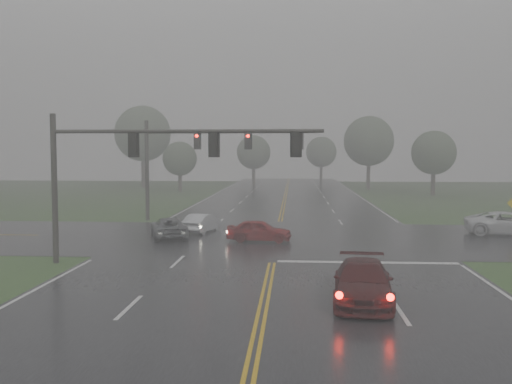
# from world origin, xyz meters

# --- Properties ---
(ground) EXTENTS (180.00, 180.00, 0.00)m
(ground) POSITION_xyz_m (0.00, 0.00, 0.00)
(ground) COLOR #2F4D21
(ground) RESTS_ON ground
(main_road) EXTENTS (18.00, 160.00, 0.02)m
(main_road) POSITION_xyz_m (0.00, 20.00, 0.00)
(main_road) COLOR black
(main_road) RESTS_ON ground
(cross_street) EXTENTS (120.00, 14.00, 0.02)m
(cross_street) POSITION_xyz_m (0.00, 22.00, 0.00)
(cross_street) COLOR black
(cross_street) RESTS_ON ground
(stop_bar) EXTENTS (8.50, 0.50, 0.01)m
(stop_bar) POSITION_xyz_m (4.50, 14.40, 0.00)
(stop_bar) COLOR beige
(stop_bar) RESTS_ON ground
(sedan_maroon) EXTENTS (2.45, 5.06, 1.42)m
(sedan_maroon) POSITION_xyz_m (3.41, 7.14, 0.00)
(sedan_maroon) COLOR #380A0B
(sedan_maroon) RESTS_ON ground
(sedan_red) EXTENTS (3.87, 1.76, 1.29)m
(sedan_red) POSITION_xyz_m (-0.99, 20.45, 0.00)
(sedan_red) COLOR maroon
(sedan_red) RESTS_ON ground
(sedan_silver) EXTENTS (2.15, 3.91, 1.22)m
(sedan_silver) POSITION_xyz_m (-4.96, 24.02, 0.00)
(sedan_silver) COLOR silver
(sedan_silver) RESTS_ON ground
(car_grey) EXTENTS (3.23, 4.81, 1.23)m
(car_grey) POSITION_xyz_m (-6.61, 21.65, 0.00)
(car_grey) COLOR #515458
(car_grey) RESTS_ON ground
(pickup_white) EXTENTS (5.58, 3.23, 1.46)m
(pickup_white) POSITION_xyz_m (14.51, 24.06, 0.00)
(pickup_white) COLOR silver
(pickup_white) RESTS_ON ground
(signal_gantry_near) EXTENTS (12.70, 0.31, 7.02)m
(signal_gantry_near) POSITION_xyz_m (-6.30, 13.47, 4.93)
(signal_gantry_near) COLOR black
(signal_gantry_near) RESTS_ON ground
(signal_gantry_far) EXTENTS (13.08, 0.39, 7.64)m
(signal_gantry_far) POSITION_xyz_m (-6.20, 30.39, 5.35)
(signal_gantry_far) COLOR black
(signal_gantry_far) RESTS_ON ground
(tree_nw_a) EXTENTS (4.53, 4.53, 6.65)m
(tree_nw_a) POSITION_xyz_m (-14.08, 62.11, 4.37)
(tree_nw_a) COLOR #312720
(tree_nw_a) RESTS_ON ground
(tree_ne_a) EXTENTS (7.01, 7.01, 10.30)m
(tree_ne_a) POSITION_xyz_m (11.48, 68.55, 6.78)
(tree_ne_a) COLOR #312720
(tree_ne_a) RESTS_ON ground
(tree_n_mid) EXTENTS (5.38, 5.38, 7.91)m
(tree_n_mid) POSITION_xyz_m (-5.39, 77.88, 5.20)
(tree_n_mid) COLOR #312720
(tree_n_mid) RESTS_ON ground
(tree_e_near) EXTENTS (5.34, 5.34, 7.84)m
(tree_e_near) POSITION_xyz_m (17.89, 57.84, 5.15)
(tree_e_near) COLOR #312720
(tree_e_near) RESTS_ON ground
(tree_nw_b) EXTENTS (8.24, 8.24, 12.10)m
(tree_nw_b) POSITION_xyz_m (-21.33, 70.75, 7.96)
(tree_nw_b) COLOR #312720
(tree_nw_b) RESTS_ON ground
(tree_n_far) EXTENTS (5.45, 5.45, 8.00)m
(tree_n_far) POSITION_xyz_m (5.83, 89.15, 5.26)
(tree_n_far) COLOR #312720
(tree_n_far) RESTS_ON ground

